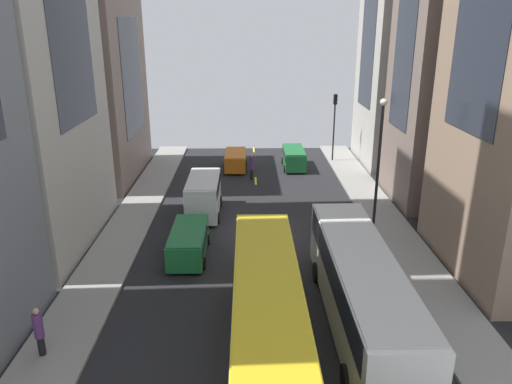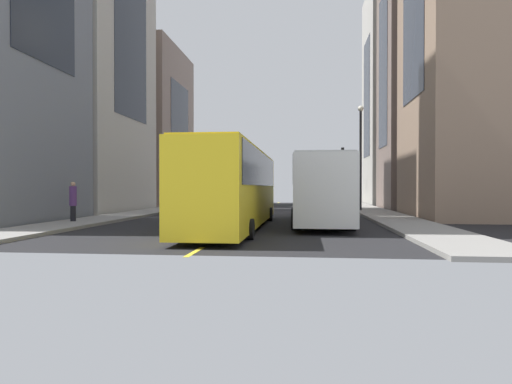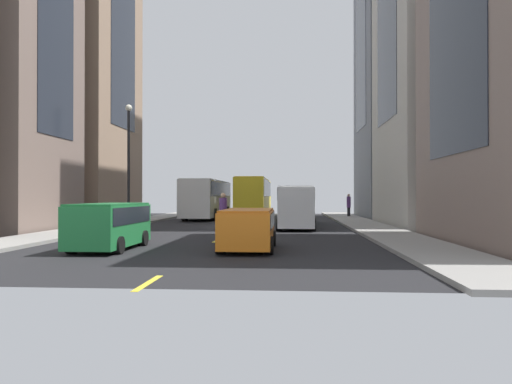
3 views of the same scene
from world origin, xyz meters
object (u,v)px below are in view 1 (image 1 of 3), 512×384
at_px(pedestrian_waiting_curb, 39,331).
at_px(pedestrian_walking_far, 252,166).
at_px(car_green_2, 188,240).
at_px(streetcar_yellow, 268,328).
at_px(car_green_0, 294,157).
at_px(car_orange_1, 235,159).
at_px(city_bus_white, 361,284).
at_px(traffic_light_near_corner, 335,115).
at_px(delivery_van_white, 203,193).

bearing_deg(pedestrian_waiting_curb, pedestrian_walking_far, 33.75).
bearing_deg(car_green_2, pedestrian_waiting_curb, 61.65).
xyz_separation_m(streetcar_yellow, car_green_0, (-3.46, -27.54, -1.10)).
xyz_separation_m(streetcar_yellow, car_orange_1, (1.74, -27.27, -1.23)).
distance_m(city_bus_white, pedestrian_waiting_curb, 12.82).
relative_size(car_orange_1, pedestrian_walking_far, 2.02).
bearing_deg(pedestrian_walking_far, streetcar_yellow, 164.28).
bearing_deg(car_orange_1, car_green_2, 82.60).
relative_size(city_bus_white, traffic_light_near_corner, 2.05).
bearing_deg(city_bus_white, car_orange_1, -76.62).
xyz_separation_m(car_green_0, car_orange_1, (5.19, 0.27, -0.13)).
xyz_separation_m(car_green_2, pedestrian_walking_far, (-3.63, -14.07, 0.21)).
bearing_deg(traffic_light_near_corner, delivery_van_white, 50.45).
xyz_separation_m(delivery_van_white, car_green_0, (-7.10, -11.20, -0.49)).
height_order(delivery_van_white, car_green_2, delivery_van_white).
bearing_deg(city_bus_white, traffic_light_near_corner, -97.08).
relative_size(delivery_van_white, car_green_0, 1.14).
bearing_deg(pedestrian_walking_far, car_green_2, 148.99).
relative_size(car_green_2, pedestrian_walking_far, 2.22).
bearing_deg(city_bus_white, pedestrian_walking_far, -78.29).
bearing_deg(car_orange_1, delivery_van_white, 80.10).
bearing_deg(streetcar_yellow, car_green_2, -68.39).
xyz_separation_m(delivery_van_white, car_orange_1, (-1.91, -10.93, -0.62)).
distance_m(city_bus_white, car_orange_1, 24.77).
bearing_deg(car_green_0, car_orange_1, 2.99).
bearing_deg(traffic_light_near_corner, pedestrian_waiting_curb, 60.55).
distance_m(streetcar_yellow, pedestrian_waiting_curb, 8.82).
bearing_deg(car_green_2, delivery_van_white, -93.01).
distance_m(car_green_0, pedestrian_walking_far, 5.13).
distance_m(car_green_0, car_green_2, 19.02).
distance_m(car_orange_1, traffic_light_near_corner, 9.91).
bearing_deg(pedestrian_walking_far, pedestrian_waiting_curb, 143.37).
bearing_deg(car_green_0, traffic_light_near_corner, -152.15).
relative_size(city_bus_white, delivery_van_white, 2.45).
relative_size(city_bus_white, car_green_0, 2.79).
distance_m(delivery_van_white, pedestrian_walking_far, 8.44).
height_order(car_orange_1, pedestrian_walking_far, pedestrian_walking_far).
bearing_deg(delivery_van_white, city_bus_white, 120.13).
xyz_separation_m(streetcar_yellow, pedestrian_waiting_curb, (8.67, -1.33, -0.90)).
bearing_deg(city_bus_white, delivery_van_white, -59.87).
height_order(city_bus_white, pedestrian_waiting_curb, city_bus_white).
distance_m(city_bus_white, car_green_2, 10.55).
bearing_deg(pedestrian_walking_far, car_green_0, -64.46).
bearing_deg(car_green_0, pedestrian_walking_far, 42.09).
xyz_separation_m(car_green_0, pedestrian_walking_far, (3.80, 3.44, 0.13)).
distance_m(car_orange_1, pedestrian_walking_far, 3.47).
relative_size(city_bus_white, streetcar_yellow, 0.85).
bearing_deg(city_bus_white, streetcar_yellow, 38.66).
relative_size(streetcar_yellow, pedestrian_waiting_curb, 7.26).
distance_m(car_green_0, traffic_light_near_corner, 5.45).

